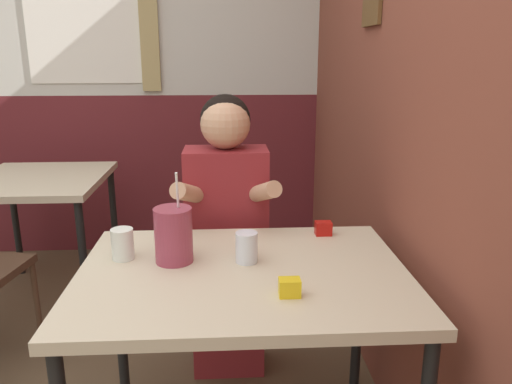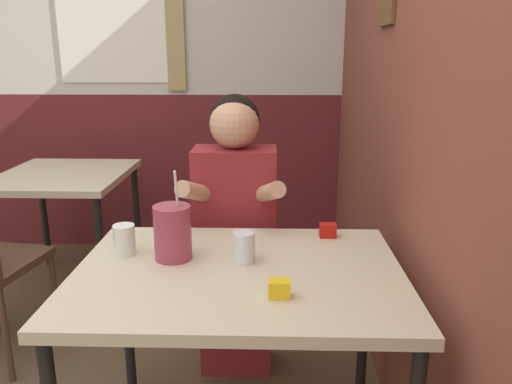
{
  "view_description": "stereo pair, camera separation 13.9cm",
  "coord_description": "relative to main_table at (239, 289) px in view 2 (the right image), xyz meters",
  "views": [
    {
      "loc": [
        0.55,
        -1.1,
        1.37
      ],
      "look_at": [
        0.64,
        0.48,
        0.93
      ],
      "focal_mm": 35.0,
      "sensor_mm": 36.0,
      "label": 1
    },
    {
      "loc": [
        0.69,
        -1.1,
        1.37
      ],
      "look_at": [
        0.64,
        0.48,
        0.93
      ],
      "focal_mm": 35.0,
      "sensor_mm": 36.0,
      "label": 2
    }
  ],
  "objects": [
    {
      "name": "glass_center",
      "position": [
        -0.39,
        0.11,
        0.12
      ],
      "size": [
        0.07,
        0.07,
        0.1
      ],
      "color": "silver",
      "rests_on": "main_table"
    },
    {
      "name": "condiment_ketchup",
      "position": [
        0.31,
        0.3,
        0.09
      ],
      "size": [
        0.06,
        0.04,
        0.05
      ],
      "color": "#B7140F",
      "rests_on": "main_table"
    },
    {
      "name": "back_wall",
      "position": [
        -0.6,
        2.04,
        0.7
      ],
      "size": [
        5.33,
        0.09,
        2.7
      ],
      "color": "silver",
      "rests_on": "ground_plane"
    },
    {
      "name": "glass_near_pitcher",
      "position": [
        0.01,
        0.06,
        0.12
      ],
      "size": [
        0.07,
        0.07,
        0.1
      ],
      "color": "silver",
      "rests_on": "main_table"
    },
    {
      "name": "brick_wall_right",
      "position": [
        0.61,
        0.84,
        0.7
      ],
      "size": [
        0.08,
        4.34,
        2.7
      ],
      "color": "brown",
      "rests_on": "ground_plane"
    },
    {
      "name": "background_table",
      "position": [
        -1.08,
        1.28,
        -0.02
      ],
      "size": [
        0.69,
        0.78,
        0.72
      ],
      "color": "beige",
      "rests_on": "ground_plane"
    },
    {
      "name": "cocktail_pitcher",
      "position": [
        -0.22,
        0.08,
        0.16
      ],
      "size": [
        0.12,
        0.12,
        0.3
      ],
      "color": "#99384C",
      "rests_on": "main_table"
    },
    {
      "name": "person_seated",
      "position": [
        -0.05,
        0.55,
        -0.02
      ],
      "size": [
        0.42,
        0.4,
        1.22
      ],
      "color": "maroon",
      "rests_on": "ground_plane"
    },
    {
      "name": "main_table",
      "position": [
        0.0,
        0.0,
        0.0
      ],
      "size": [
        1.02,
        0.76,
        0.72
      ],
      "color": "beige",
      "rests_on": "ground_plane"
    },
    {
      "name": "condiment_mustard",
      "position": [
        0.12,
        -0.18,
        0.09
      ],
      "size": [
        0.06,
        0.04,
        0.05
      ],
      "color": "yellow",
      "rests_on": "main_table"
    }
  ]
}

